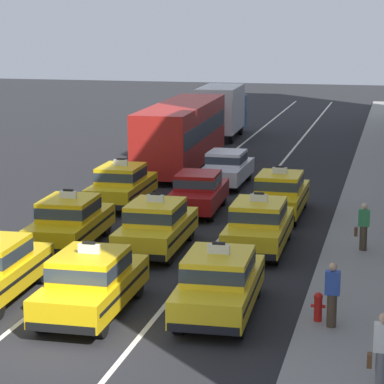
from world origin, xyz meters
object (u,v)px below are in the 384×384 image
Objects in this scene: box_truck_left_fifth at (222,109)px; taxi_left_second at (70,221)px; pedestrian_far_corner at (363,227)px; sedan_center_fourth at (227,167)px; taxi_center_nearest at (91,282)px; sedan_center_third at (198,191)px; fire_hydrant at (318,305)px; taxi_right_third at (280,193)px; taxi_left_third at (122,184)px; taxi_right_nearest at (219,282)px; pedestrian_trailing at (332,294)px; taxi_right_second at (259,224)px; taxi_center_second at (156,225)px; bus_left_fourth at (182,131)px; pedestrian_near_crosswalk at (382,352)px.

taxi_left_second is at bearing -89.35° from box_truck_left_fifth.
sedan_center_fourth is at bearing 122.31° from pedestrian_far_corner.
sedan_center_fourth is at bearing 89.92° from taxi_center_nearest.
sedan_center_third is 5.98× the size of fire_hydrant.
taxi_right_third reaches higher than sedan_center_third.
taxi_right_third is at bearing -2.62° from taxi_left_third.
taxi_right_nearest is at bearing -89.87° from taxi_right_third.
pedestrian_trailing is (9.37, -32.76, -0.82)m from box_truck_left_fifth.
taxi_center_nearest and taxi_right_nearest have the same top height.
box_truck_left_fifth is 21.67m from taxi_right_third.
taxi_right_third is 2.84× the size of pedestrian_trailing.
taxi_left_third is 15.52m from pedestrian_trailing.
taxi_right_second is 5.14m from taxi_right_third.
taxi_center_second is (3.25, -26.66, -0.90)m from box_truck_left_fifth.
box_truck_left_fifth reaches higher than bus_left_fourth.
taxi_right_third reaches higher than pedestrian_trailing.
taxi_left_second is at bearing -87.48° from taxi_left_third.
pedestrian_far_corner is at bearing 7.48° from taxi_left_second.
taxi_left_second is 1.00× the size of taxi_right_nearest.
taxi_center_nearest reaches higher than sedan_center_fourth.
pedestrian_trailing is at bearing -63.03° from sedan_center_third.
taxi_center_second is at bearing -169.95° from pedestrian_far_corner.
taxi_left_second is at bearing -135.31° from taxi_right_third.
taxi_center_nearest reaches higher than pedestrian_trailing.
bus_left_fourth is (0.15, 9.32, 0.94)m from taxi_left_third.
pedestrian_far_corner is (3.35, -4.83, 0.04)m from taxi_right_third.
taxi_left_second is 8.22m from taxi_right_nearest.
sedan_center_third is at bearing -7.56° from taxi_left_third.
fire_hydrant is at bearing -63.77° from sedan_center_third.
taxi_center_nearest is 6.25m from taxi_center_second.
taxi_left_third is at bearing 92.52° from taxi_left_second.
taxi_right_nearest reaches higher than sedan_center_third.
taxi_left_third is 0.65× the size of box_truck_left_fifth.
sedan_center_fourth is at bearing 57.25° from taxi_left_third.
pedestrian_trailing is at bearing -42.80° from fire_hydrant.
pedestrian_near_crosswalk is at bearing -24.33° from taxi_center_nearest.
taxi_left_second and taxi_right_third have the same top height.
taxi_left_third is 15.05m from fire_hydrant.
taxi_right_nearest is (6.45, -11.81, 0.00)m from taxi_left_third.
box_truck_left_fifth is at bearing 101.38° from taxi_right_nearest.
box_truck_left_fifth is (-0.17, 11.05, -0.04)m from bus_left_fourth.
pedestrian_near_crosswalk is (7.36, -9.56, 0.09)m from taxi_center_second.
bus_left_fourth reaches higher than sedan_center_fourth.
box_truck_left_fifth reaches higher than taxi_center_second.
taxi_left_third is 2.98× the size of pedestrian_far_corner.
bus_left_fourth is 16.07m from taxi_right_second.
taxi_right_second reaches higher than sedan_center_fourth.
bus_left_fourth is 2.47× the size of taxi_right_third.
taxi_right_third is (6.15, 6.08, 0.00)m from taxi_left_second.
taxi_center_nearest is 3.27m from taxi_right_nearest.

